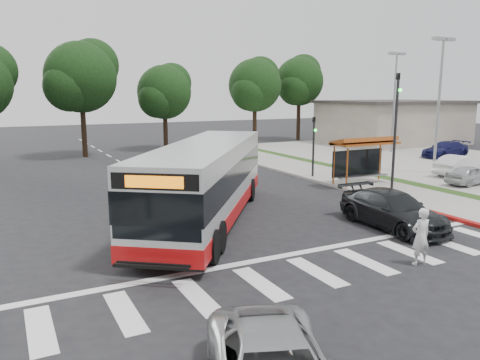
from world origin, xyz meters
TOP-DOWN VIEW (x-y plane):
  - ground at (0.00, 0.00)m, footprint 140.00×140.00m
  - sidewalk_east at (11.00, 8.00)m, footprint 4.00×40.00m
  - curb_east at (9.00, 8.00)m, footprint 0.30×40.00m
  - curb_east_red at (9.00, -2.00)m, footprint 0.32×6.00m
  - parking_lot at (23.00, 10.00)m, footprint 18.00×36.00m
  - commercial_building at (30.00, 22.00)m, footprint 14.00×10.00m
  - building_roof_cap at (30.00, 22.00)m, footprint 14.60×10.60m
  - crosswalk_ladder at (0.00, -5.00)m, footprint 18.00×2.60m
  - bus_shelter at (10.80, 5.10)m, footprint 4.20×1.60m
  - traffic_signal_ne_tall at (9.60, 1.49)m, footprint 0.18×0.37m
  - traffic_signal_ne_short at (9.60, 8.49)m, footprint 0.18×0.37m
  - lot_light_front at (18.00, 6.00)m, footprint 1.90×0.35m
  - lot_light_mid at (24.00, 16.00)m, footprint 1.90×0.35m
  - tree_ne_a at (16.08, 28.06)m, footprint 6.16×5.74m
  - tree_ne_b at (23.08, 30.06)m, footprint 6.16×5.74m
  - tree_north_a at (-1.92, 26.07)m, footprint 6.60×6.15m
  - tree_north_b at (6.07, 28.06)m, footprint 5.72×5.33m
  - transit_bus at (-0.72, 2.01)m, footprint 10.07×12.33m
  - pedestrian at (3.38, -6.00)m, footprint 0.72×0.51m
  - dark_sedan at (5.74, -2.43)m, footprint 2.32×5.29m
  - parked_car_0 at (16.38, 2.02)m, footprint 3.52×1.66m
  - parked_car_1 at (18.53, 4.37)m, footprint 4.27×1.92m
  - parked_car_3 at (25.20, 11.03)m, footprint 4.76×2.20m

SIDE VIEW (x-z plane):
  - ground at x=0.00m, z-range 0.00..0.00m
  - crosswalk_ladder at x=0.00m, z-range 0.00..0.01m
  - parking_lot at x=23.00m, z-range 0.00..0.10m
  - sidewalk_east at x=11.00m, z-range 0.00..0.12m
  - curb_east at x=9.00m, z-range 0.00..0.15m
  - curb_east_red at x=9.00m, z-range 0.00..0.15m
  - parked_car_0 at x=16.38m, z-range 0.10..1.26m
  - dark_sedan at x=5.74m, z-range 0.00..1.51m
  - parked_car_3 at x=25.20m, z-range 0.10..1.45m
  - parked_car_1 at x=18.53m, z-range 0.10..1.46m
  - pedestrian at x=3.38m, z-range 0.00..1.89m
  - transit_bus at x=-0.72m, z-range 0.00..3.40m
  - commercial_building at x=30.00m, z-range 0.00..4.40m
  - bus_shelter at x=10.80m, z-range 0.92..3.78m
  - traffic_signal_ne_short at x=9.60m, z-range 0.48..4.48m
  - traffic_signal_ne_tall at x=9.60m, z-range 0.63..7.13m
  - building_roof_cap at x=30.00m, z-range 4.40..4.70m
  - tree_north_b at x=6.07m, z-range 1.45..9.88m
  - lot_light_front at x=18.00m, z-range 1.40..10.41m
  - lot_light_mid at x=24.00m, z-range 1.40..10.41m
  - tree_ne_a at x=16.08m, z-range 1.74..11.04m
  - tree_ne_b at x=23.08m, z-range 1.91..11.93m
  - tree_north_a at x=-1.92m, z-range 1.84..12.01m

